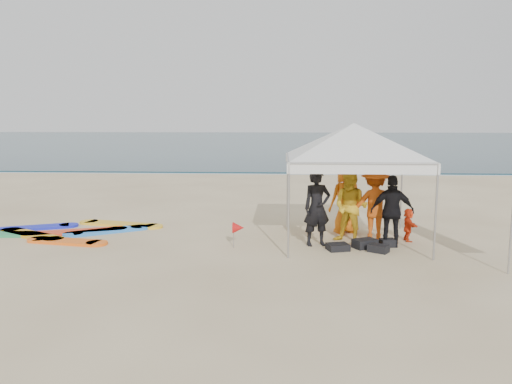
{
  "coord_description": "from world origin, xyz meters",
  "views": [
    {
      "loc": [
        1.49,
        -10.6,
        3.15
      ],
      "look_at": [
        0.77,
        2.6,
        1.2
      ],
      "focal_mm": 35.0,
      "sensor_mm": 36.0,
      "label": 1
    }
  ],
  "objects": [
    {
      "name": "shoreline_foam",
      "position": [
        0.0,
        18.2,
        0.0
      ],
      "size": [
        160.0,
        1.2,
        0.01
      ],
      "primitive_type": "cube",
      "color": "silver",
      "rests_on": "ground"
    },
    {
      "name": "person_orange_b",
      "position": [
        3.23,
        3.08,
        0.96
      ],
      "size": [
        1.11,
        0.93,
        1.93
      ],
      "primitive_type": "imported",
      "rotation": [
        0.0,
        0.0,
        3.54
      ],
      "color": "#D16212",
      "rests_on": "ground"
    },
    {
      "name": "surfboard_spread",
      "position": [
        -4.66,
        2.63,
        0.04
      ],
      "size": [
        5.19,
        3.09,
        0.07
      ],
      "color": "#F0A619",
      "rests_on": "ground"
    },
    {
      "name": "person_seated",
      "position": [
        4.73,
        2.23,
        0.43
      ],
      "size": [
        0.3,
        0.81,
        0.86
      ],
      "primitive_type": "imported",
      "rotation": [
        0.0,
        0.0,
        1.63
      ],
      "color": "red",
      "rests_on": "ground"
    },
    {
      "name": "marker_pennant",
      "position": [
        0.4,
        1.32,
        0.49
      ],
      "size": [
        0.28,
        0.28,
        0.64
      ],
      "color": "#A5A5A8",
      "rests_on": "ground"
    },
    {
      "name": "gear_pile",
      "position": [
        3.47,
        1.33,
        0.1
      ],
      "size": [
        1.77,
        0.94,
        0.22
      ],
      "color": "black",
      "rests_on": "ground"
    },
    {
      "name": "ocean",
      "position": [
        0.0,
        60.0,
        0.04
      ],
      "size": [
        160.0,
        84.0,
        0.08
      ],
      "primitive_type": "cube",
      "color": "#0C2633",
      "rests_on": "ground"
    },
    {
      "name": "person_yellow",
      "position": [
        3.22,
        2.0,
        0.92
      ],
      "size": [
        1.12,
        1.03,
        1.85
      ],
      "primitive_type": "imported",
      "rotation": [
        0.0,
        0.0,
        -0.47
      ],
      "color": "gold",
      "rests_on": "ground"
    },
    {
      "name": "canopy_tent",
      "position": [
        3.25,
        2.09,
        3.03
      ],
      "size": [
        4.61,
        4.61,
        3.48
      ],
      "color": "#A5A5A8",
      "rests_on": "ground"
    },
    {
      "name": "ground",
      "position": [
        0.0,
        0.0,
        0.0
      ],
      "size": [
        120.0,
        120.0,
        0.0
      ],
      "primitive_type": "plane",
      "color": "beige",
      "rests_on": "ground"
    },
    {
      "name": "person_black_b",
      "position": [
        4.18,
        1.61,
        0.89
      ],
      "size": [
        1.08,
        0.51,
        1.79
      ],
      "primitive_type": "imported",
      "rotation": [
        0.0,
        0.0,
        3.07
      ],
      "color": "black",
      "rests_on": "ground"
    },
    {
      "name": "person_orange_a",
      "position": [
        3.84,
        2.14,
        0.97
      ],
      "size": [
        1.3,
        0.79,
        1.95
      ],
      "primitive_type": "imported",
      "rotation": [
        0.0,
        0.0,
        3.2
      ],
      "color": "#CA4F12",
      "rests_on": "ground"
    },
    {
      "name": "person_black_a",
      "position": [
        2.34,
        1.66,
        0.95
      ],
      "size": [
        0.8,
        0.65,
        1.91
      ],
      "primitive_type": "imported",
      "rotation": [
        0.0,
        0.0,
        0.32
      ],
      "color": "black",
      "rests_on": "ground"
    }
  ]
}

